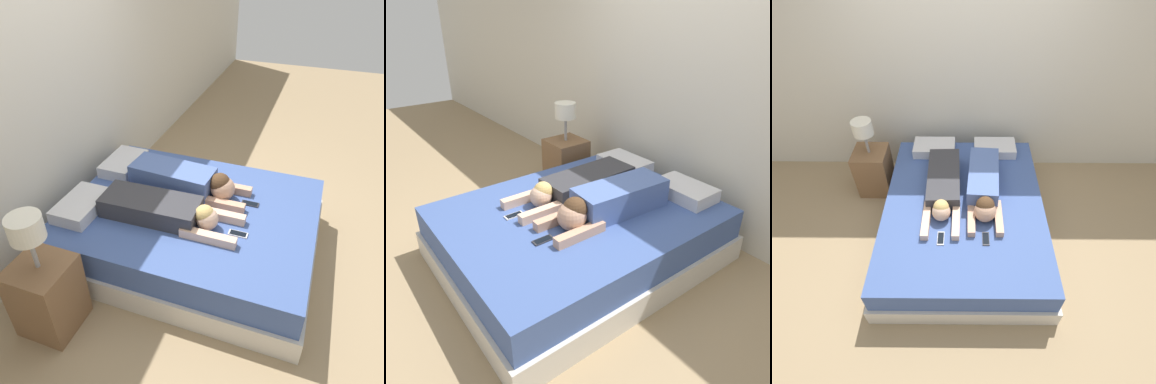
{
  "view_description": "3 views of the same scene",
  "coord_description": "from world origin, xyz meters",
  "views": [
    {
      "loc": [
        -2.34,
        -0.85,
        2.33
      ],
      "look_at": [
        0.0,
        0.0,
        0.6
      ],
      "focal_mm": 35.0,
      "sensor_mm": 36.0,
      "label": 1
    },
    {
      "loc": [
        2.01,
        -1.52,
        1.89
      ],
      "look_at": [
        0.0,
        0.0,
        0.6
      ],
      "focal_mm": 35.0,
      "sensor_mm": 36.0,
      "label": 2
    },
    {
      "loc": [
        0.02,
        -2.03,
        2.68
      ],
      "look_at": [
        0.0,
        0.0,
        0.6
      ],
      "focal_mm": 28.0,
      "sensor_mm": 36.0,
      "label": 3
    }
  ],
  "objects": [
    {
      "name": "wall_back",
      "position": [
        0.0,
        1.19,
        1.3
      ],
      "size": [
        12.0,
        0.06,
        2.6
      ],
      "color": "beige",
      "rests_on": "ground_plane"
    },
    {
      "name": "bed",
      "position": [
        0.0,
        0.0,
        0.22
      ],
      "size": [
        1.65,
        2.08,
        0.45
      ],
      "color": "beige",
      "rests_on": "ground_plane"
    },
    {
      "name": "person_left",
      "position": [
        -0.21,
        0.16,
        0.53
      ],
      "size": [
        0.35,
        1.14,
        0.2
      ],
      "color": "#333338",
      "rests_on": "bed"
    },
    {
      "name": "pillow_head_right",
      "position": [
        0.36,
        0.83,
        0.5
      ],
      "size": [
        0.48,
        0.3,
        0.11
      ],
      "color": "silver",
      "rests_on": "bed"
    },
    {
      "name": "nightstand",
      "position": [
        -1.08,
        0.66,
        0.34
      ],
      "size": [
        0.38,
        0.38,
        0.97
      ],
      "color": "brown",
      "rests_on": "ground_plane"
    },
    {
      "name": "person_right",
      "position": [
        0.2,
        0.13,
        0.55
      ],
      "size": [
        0.35,
        1.05,
        0.24
      ],
      "color": "#4C66A5",
      "rests_on": "bed"
    },
    {
      "name": "cell_phone_left",
      "position": [
        -0.21,
        -0.45,
        0.45
      ],
      "size": [
        0.06,
        0.15,
        0.01
      ],
      "color": "silver",
      "rests_on": "bed"
    },
    {
      "name": "pillow_head_left",
      "position": [
        -0.36,
        0.83,
        0.5
      ],
      "size": [
        0.48,
        0.3,
        0.11
      ],
      "color": "silver",
      "rests_on": "bed"
    },
    {
      "name": "ground_plane",
      "position": [
        0.0,
        0.0,
        0.0
      ],
      "size": [
        12.0,
        12.0,
        0.0
      ],
      "primitive_type": "plane",
      "color": "#9E8460"
    },
    {
      "name": "cell_phone_right",
      "position": [
        0.2,
        -0.45,
        0.45
      ],
      "size": [
        0.06,
        0.15,
        0.01
      ],
      "color": "#2D2D33",
      "rests_on": "bed"
    }
  ]
}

